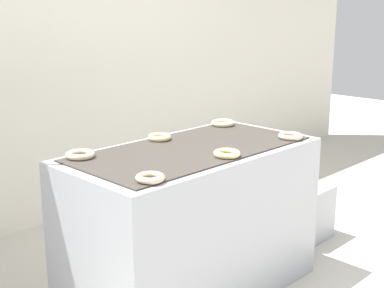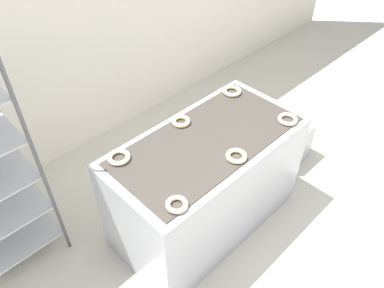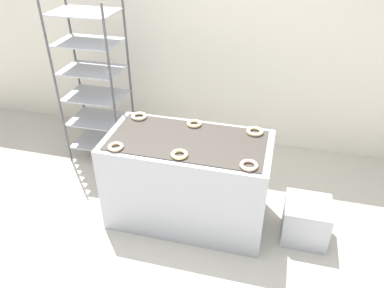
{
  "view_description": "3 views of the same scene",
  "coord_description": "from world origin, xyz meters",
  "px_view_note": "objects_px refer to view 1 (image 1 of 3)",
  "views": [
    {
      "loc": [
        -1.97,
        -1.34,
        1.59
      ],
      "look_at": [
        0.0,
        0.61,
        0.88
      ],
      "focal_mm": 50.0,
      "sensor_mm": 36.0,
      "label": 1
    },
    {
      "loc": [
        -1.39,
        -0.66,
        2.49
      ],
      "look_at": [
        0.0,
        0.76,
        0.72
      ],
      "focal_mm": 35.0,
      "sensor_mm": 36.0,
      "label": 2
    },
    {
      "loc": [
        0.7,
        -1.96,
        2.53
      ],
      "look_at": [
        0.0,
        0.76,
        0.72
      ],
      "focal_mm": 35.0,
      "sensor_mm": 36.0,
      "label": 3
    }
  ],
  "objects_px": {
    "glaze_bin": "(298,212)",
    "donut_far_center": "(160,137)",
    "donut_near_center": "(227,153)",
    "donut_far_left": "(80,155)",
    "fryer_machine": "(192,222)",
    "donut_near_left": "(150,178)",
    "donut_near_right": "(290,136)",
    "donut_far_right": "(223,123)"
  },
  "relations": [
    {
      "from": "donut_near_left",
      "to": "donut_far_left",
      "type": "relative_size",
      "value": 0.88
    },
    {
      "from": "donut_near_right",
      "to": "donut_far_right",
      "type": "height_order",
      "value": "donut_far_right"
    },
    {
      "from": "donut_near_right",
      "to": "donut_far_center",
      "type": "relative_size",
      "value": 1.06
    },
    {
      "from": "fryer_machine",
      "to": "donut_far_right",
      "type": "xyz_separation_m",
      "value": [
        0.53,
        0.25,
        0.45
      ]
    },
    {
      "from": "donut_far_left",
      "to": "donut_far_center",
      "type": "height_order",
      "value": "same"
    },
    {
      "from": "donut_near_right",
      "to": "donut_far_center",
      "type": "distance_m",
      "value": 0.75
    },
    {
      "from": "donut_near_center",
      "to": "donut_far_left",
      "type": "bearing_deg",
      "value": 136.51
    },
    {
      "from": "donut_near_center",
      "to": "donut_far_right",
      "type": "distance_m",
      "value": 0.73
    },
    {
      "from": "fryer_machine",
      "to": "donut_far_left",
      "type": "relative_size",
      "value": 9.72
    },
    {
      "from": "glaze_bin",
      "to": "donut_far_left",
      "type": "relative_size",
      "value": 2.66
    },
    {
      "from": "fryer_machine",
      "to": "donut_near_right",
      "type": "bearing_deg",
      "value": -25.13
    },
    {
      "from": "fryer_machine",
      "to": "donut_near_right",
      "type": "xyz_separation_m",
      "value": [
        0.54,
        -0.26,
        0.44
      ]
    },
    {
      "from": "fryer_machine",
      "to": "donut_near_center",
      "type": "height_order",
      "value": "donut_near_center"
    },
    {
      "from": "donut_near_left",
      "to": "donut_far_right",
      "type": "height_order",
      "value": "donut_far_right"
    },
    {
      "from": "donut_near_left",
      "to": "donut_far_right",
      "type": "xyz_separation_m",
      "value": [
        1.06,
        0.52,
        0.0
      ]
    },
    {
      "from": "donut_near_center",
      "to": "glaze_bin",
      "type": "bearing_deg",
      "value": 13.09
    },
    {
      "from": "donut_near_left",
      "to": "donut_near_center",
      "type": "distance_m",
      "value": 0.53
    },
    {
      "from": "donut_near_left",
      "to": "donut_far_left",
      "type": "height_order",
      "value": "donut_far_left"
    },
    {
      "from": "donut_far_left",
      "to": "donut_near_right",
      "type": "bearing_deg",
      "value": -25.59
    },
    {
      "from": "glaze_bin",
      "to": "fryer_machine",
      "type": "bearing_deg",
      "value": -179.95
    },
    {
      "from": "donut_near_left",
      "to": "donut_far_left",
      "type": "distance_m",
      "value": 0.53
    },
    {
      "from": "donut_far_center",
      "to": "donut_far_right",
      "type": "distance_m",
      "value": 0.54
    },
    {
      "from": "donut_near_left",
      "to": "donut_near_center",
      "type": "bearing_deg",
      "value": 2.34
    },
    {
      "from": "donut_near_left",
      "to": "donut_far_center",
      "type": "height_order",
      "value": "donut_far_center"
    },
    {
      "from": "glaze_bin",
      "to": "donut_near_left",
      "type": "relative_size",
      "value": 3.03
    },
    {
      "from": "glaze_bin",
      "to": "donut_far_center",
      "type": "height_order",
      "value": "donut_far_center"
    },
    {
      "from": "donut_far_center",
      "to": "donut_far_right",
      "type": "xyz_separation_m",
      "value": [
        0.54,
        -0.0,
        0.0
      ]
    },
    {
      "from": "glaze_bin",
      "to": "donut_far_right",
      "type": "xyz_separation_m",
      "value": [
        -0.53,
        0.25,
        0.69
      ]
    },
    {
      "from": "donut_near_left",
      "to": "donut_near_right",
      "type": "distance_m",
      "value": 1.08
    },
    {
      "from": "glaze_bin",
      "to": "donut_far_center",
      "type": "xyz_separation_m",
      "value": [
        -1.07,
        0.25,
        0.69
      ]
    },
    {
      "from": "donut_near_right",
      "to": "donut_far_left",
      "type": "relative_size",
      "value": 0.96
    },
    {
      "from": "donut_near_center",
      "to": "donut_far_left",
      "type": "distance_m",
      "value": 0.74
    },
    {
      "from": "glaze_bin",
      "to": "donut_far_right",
      "type": "bearing_deg",
      "value": 154.83
    },
    {
      "from": "donut_near_right",
      "to": "donut_far_center",
      "type": "bearing_deg",
      "value": 137.3
    },
    {
      "from": "donut_near_left",
      "to": "fryer_machine",
      "type": "bearing_deg",
      "value": 26.85
    },
    {
      "from": "donut_near_left",
      "to": "donut_near_right",
      "type": "relative_size",
      "value": 0.91
    },
    {
      "from": "donut_near_right",
      "to": "donut_far_right",
      "type": "bearing_deg",
      "value": 91.23
    },
    {
      "from": "donut_near_left",
      "to": "donut_far_center",
      "type": "relative_size",
      "value": 0.97
    },
    {
      "from": "donut_near_center",
      "to": "donut_near_right",
      "type": "height_order",
      "value": "donut_near_center"
    },
    {
      "from": "fryer_machine",
      "to": "glaze_bin",
      "type": "distance_m",
      "value": 1.09
    },
    {
      "from": "donut_far_center",
      "to": "donut_far_left",
      "type": "bearing_deg",
      "value": 179.2
    },
    {
      "from": "donut_near_left",
      "to": "donut_near_right",
      "type": "height_order",
      "value": "same"
    }
  ]
}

